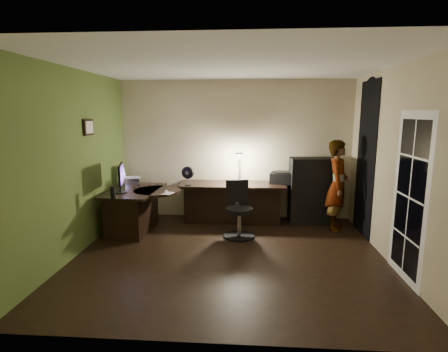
# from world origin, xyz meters

# --- Properties ---
(floor) EXTENTS (4.50, 4.00, 0.01)m
(floor) POSITION_xyz_m (0.00, 0.00, -0.01)
(floor) COLOR black
(floor) RESTS_ON ground
(ceiling) EXTENTS (4.50, 4.00, 0.01)m
(ceiling) POSITION_xyz_m (0.00, 0.00, 2.71)
(ceiling) COLOR silver
(ceiling) RESTS_ON floor
(wall_back) EXTENTS (4.50, 0.01, 2.70)m
(wall_back) POSITION_xyz_m (0.00, 2.00, 1.35)
(wall_back) COLOR tan
(wall_back) RESTS_ON floor
(wall_front) EXTENTS (4.50, 0.01, 2.70)m
(wall_front) POSITION_xyz_m (0.00, -2.00, 1.35)
(wall_front) COLOR tan
(wall_front) RESTS_ON floor
(wall_left) EXTENTS (0.01, 4.00, 2.70)m
(wall_left) POSITION_xyz_m (-2.25, 0.00, 1.35)
(wall_left) COLOR tan
(wall_left) RESTS_ON floor
(wall_right) EXTENTS (0.01, 4.00, 2.70)m
(wall_right) POSITION_xyz_m (2.25, 0.00, 1.35)
(wall_right) COLOR tan
(wall_right) RESTS_ON floor
(green_wall_overlay) EXTENTS (0.00, 4.00, 2.70)m
(green_wall_overlay) POSITION_xyz_m (-2.24, 0.00, 1.35)
(green_wall_overlay) COLOR #4F672B
(green_wall_overlay) RESTS_ON floor
(arched_doorway) EXTENTS (0.01, 0.90, 2.60)m
(arched_doorway) POSITION_xyz_m (2.24, 1.15, 1.30)
(arched_doorway) COLOR black
(arched_doorway) RESTS_ON floor
(french_door) EXTENTS (0.02, 0.92, 2.10)m
(french_door) POSITION_xyz_m (2.24, -0.55, 1.05)
(french_door) COLOR white
(french_door) RESTS_ON floor
(framed_picture) EXTENTS (0.04, 0.30, 0.25)m
(framed_picture) POSITION_xyz_m (-2.22, 0.45, 1.85)
(framed_picture) COLOR black
(framed_picture) RESTS_ON wall_left
(desk_left) EXTENTS (0.86, 1.34, 0.75)m
(desk_left) POSITION_xyz_m (-1.71, 0.96, 0.38)
(desk_left) COLOR black
(desk_left) RESTS_ON floor
(desk_right) EXTENTS (2.00, 0.70, 0.75)m
(desk_right) POSITION_xyz_m (-0.03, 1.63, 0.38)
(desk_right) COLOR black
(desk_right) RESTS_ON floor
(cabinet) EXTENTS (0.85, 0.46, 1.25)m
(cabinet) POSITION_xyz_m (1.47, 1.68, 0.62)
(cabinet) COLOR black
(cabinet) RESTS_ON floor
(laptop_stand) EXTENTS (0.32, 0.29, 0.11)m
(laptop_stand) POSITION_xyz_m (-1.92, 1.46, 0.81)
(laptop_stand) COLOR silver
(laptop_stand) RESTS_ON desk_left
(laptop) EXTENTS (0.41, 0.39, 0.23)m
(laptop) POSITION_xyz_m (-1.92, 1.46, 0.98)
(laptop) COLOR silver
(laptop) RESTS_ON laptop_stand
(monitor) EXTENTS (0.24, 0.54, 0.35)m
(monitor) POSITION_xyz_m (-1.86, 0.71, 0.93)
(monitor) COLOR black
(monitor) RESTS_ON desk_left
(mouse) EXTENTS (0.09, 0.10, 0.03)m
(mouse) POSITION_xyz_m (-1.11, 0.81, 0.77)
(mouse) COLOR silver
(mouse) RESTS_ON desk_left
(phone) EXTENTS (0.10, 0.13, 0.01)m
(phone) POSITION_xyz_m (-1.77, 1.31, 0.76)
(phone) COLOR black
(phone) RESTS_ON desk_left
(pen) EXTENTS (0.10, 0.11, 0.01)m
(pen) POSITION_xyz_m (-1.80, 1.15, 0.76)
(pen) COLOR black
(pen) RESTS_ON desk_left
(speaker) EXTENTS (0.10, 0.10, 0.20)m
(speaker) POSITION_xyz_m (-1.81, 0.28, 0.86)
(speaker) COLOR black
(speaker) RESTS_ON desk_left
(notepad) EXTENTS (0.20, 0.24, 0.01)m
(notepad) POSITION_xyz_m (-1.05, 0.69, 0.76)
(notepad) COLOR silver
(notepad) RESTS_ON desk_left
(desk_fan) EXTENTS (0.25, 0.18, 0.35)m
(desk_fan) POSITION_xyz_m (-0.84, 1.41, 0.93)
(desk_fan) COLOR black
(desk_fan) RESTS_ON desk_right
(headphones) EXTENTS (0.20, 0.10, 0.09)m
(headphones) POSITION_xyz_m (0.17, 1.42, 0.80)
(headphones) COLOR navy
(headphones) RESTS_ON desk_right
(printer) EXTENTS (0.57, 0.49, 0.22)m
(printer) POSITION_xyz_m (0.95, 1.75, 0.86)
(printer) COLOR black
(printer) RESTS_ON desk_right
(desk_lamp) EXTENTS (0.18, 0.30, 0.62)m
(desk_lamp) POSITION_xyz_m (0.09, 1.83, 1.06)
(desk_lamp) COLOR black
(desk_lamp) RESTS_ON desk_right
(office_chair) EXTENTS (0.63, 0.63, 0.95)m
(office_chair) POSITION_xyz_m (0.12, 0.80, 0.47)
(office_chair) COLOR black
(office_chair) RESTS_ON floor
(person) EXTENTS (0.54, 0.67, 1.61)m
(person) POSITION_xyz_m (1.85, 1.35, 0.80)
(person) COLOR #D8A88C
(person) RESTS_ON floor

